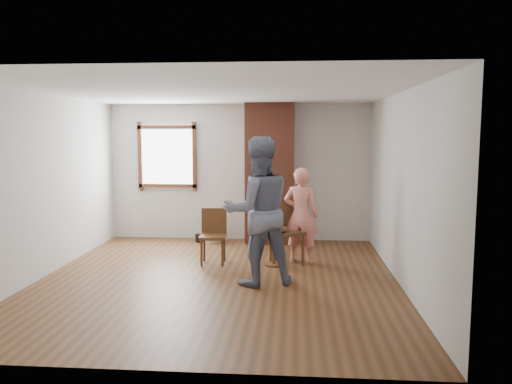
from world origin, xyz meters
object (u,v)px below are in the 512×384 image
dining_chair_left (213,233)px  man (258,211)px  dining_chair_right (284,227)px  person_pink (301,215)px  stoneware_crock (213,231)px  side_table (274,240)px

dining_chair_left → man: 1.43m
dining_chair_right → man: 1.28m
person_pink → stoneware_crock: bearing=-26.3°
dining_chair_right → side_table: size_ratio=1.68×
dining_chair_left → dining_chair_right: (1.12, 0.08, 0.08)m
side_table → person_pink: person_pink is taller
stoneware_crock → dining_chair_right: bearing=-45.2°
person_pink → dining_chair_left: bearing=17.9°
stoneware_crock → side_table: side_table is taller
dining_chair_left → side_table: dining_chair_left is taller
dining_chair_left → side_table: (0.97, -0.12, -0.08)m
stoneware_crock → man: (1.05, -2.55, 0.79)m
side_table → stoneware_crock: bearing=127.6°
stoneware_crock → man: bearing=-67.7°
side_table → person_pink: (0.42, 0.23, 0.36)m
stoneware_crock → side_table: size_ratio=0.70×
person_pink → side_table: bearing=42.5°
dining_chair_left → person_pink: (1.38, 0.11, 0.28)m
dining_chair_left → person_pink: size_ratio=0.57×
man → person_pink: bearing=-136.9°
dining_chair_left → dining_chair_right: dining_chair_right is taller
stoneware_crock → dining_chair_left: dining_chair_left is taller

